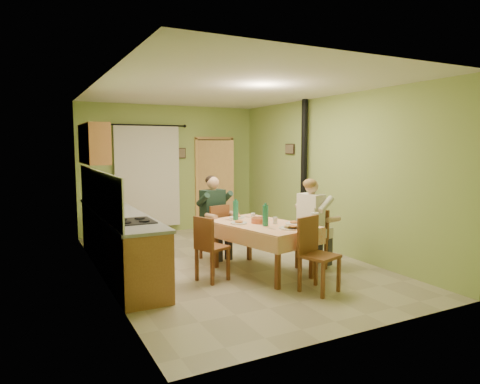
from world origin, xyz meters
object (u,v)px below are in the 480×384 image
chair_near (318,270)px  chair_left (212,261)px  chair_far (214,242)px  stove_flue (304,192)px  man_right (312,213)px  man_far (214,208)px  chair_right (312,250)px  dining_table (262,248)px

chair_near → chair_left: 1.50m
chair_far → stove_flue: stove_flue is taller
man_right → stove_flue: bearing=-41.3°
man_far → stove_flue: 2.05m
chair_right → stove_flue: size_ratio=0.33×
chair_far → man_far: 0.59m
chair_near → chair_right: size_ratio=1.06×
stove_flue → chair_right: bearing=-120.9°
chair_left → stove_flue: bearing=97.0°
man_far → dining_table: bearing=-84.8°
man_far → man_right: (1.12, -1.23, 0.00)m
chair_left → chair_right: bearing=63.6°
man_far → chair_far: bearing=-90.0°
dining_table → stove_flue: (1.71, 1.33, 0.64)m
chair_right → stove_flue: 1.89m
man_far → man_right: 1.66m
chair_far → chair_right: 1.66m
chair_far → stove_flue: bearing=-3.7°
chair_right → chair_left: (-1.64, 0.16, 0.00)m
chair_near → man_far: 2.28m
chair_far → man_right: bearing=-58.9°
dining_table → stove_flue: stove_flue is taller
man_far → chair_near: bearing=-86.6°
chair_near → chair_left: bearing=-62.5°
dining_table → chair_near: chair_near is taller
chair_far → man_right: (1.12, -1.22, 0.59)m
dining_table → man_far: man_far is taller
dining_table → chair_near: (0.24, -1.06, -0.09)m
chair_near → man_far: size_ratio=0.71×
chair_right → man_right: 0.59m
man_right → chair_right: bearing=-90.0°
chair_near → chair_left: chair_near is taller
chair_near → chair_right: bearing=-139.9°
dining_table → man_right: bearing=-25.0°
chair_near → stove_flue: bearing=-139.0°
man_far → man_right: bearing=-59.1°
chair_left → man_far: bearing=134.0°
chair_left → man_right: 1.73m
chair_far → chair_left: 1.17m
dining_table → chair_near: bearing=-90.7°
chair_near → man_far: (-0.56, 2.13, 0.59)m
chair_left → man_far: size_ratio=0.67×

